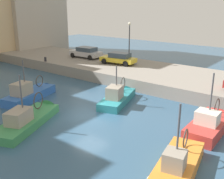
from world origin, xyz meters
TOP-DOWN VIEW (x-y plane):
  - water_surface at (0.00, 0.00)m, footprint 80.00×80.00m
  - quay_wall at (11.50, 0.00)m, footprint 9.00×56.00m
  - fishing_boat_teal at (3.95, 0.11)m, footprint 6.15×3.34m
  - fishing_boat_orange at (-2.37, -8.44)m, footprint 5.84×2.67m
  - fishing_boat_blue at (-0.19, 6.73)m, footprint 6.35×3.21m
  - fishing_boat_red at (3.27, -8.10)m, footprint 5.83×2.19m
  - fishing_boat_green at (-3.58, 2.38)m, footprint 7.02×4.28m
  - parked_car_yellow at (11.77, 5.92)m, footprint 2.33×4.43m
  - parked_car_silver at (12.17, 11.61)m, footprint 2.25×4.44m
  - mooring_bollard_mid at (7.35, 14.00)m, footprint 0.28×0.28m
  - quay_streetlamp at (13.00, 5.27)m, footprint 0.36×0.36m

SIDE VIEW (x-z plane):
  - water_surface at x=0.00m, z-range 0.00..0.00m
  - fishing_boat_orange at x=-2.37m, z-range -2.25..2.46m
  - fishing_boat_red at x=3.27m, z-range -2.35..2.59m
  - fishing_boat_green at x=-3.58m, z-range -2.18..2.45m
  - fishing_boat_teal at x=3.95m, z-range -1.89..2.20m
  - fishing_boat_blue at x=-0.19m, z-range -2.05..2.38m
  - quay_wall at x=11.50m, z-range 0.00..1.20m
  - mooring_bollard_mid at x=7.35m, z-range 1.20..1.75m
  - parked_car_yellow at x=11.77m, z-range 1.22..2.58m
  - parked_car_silver at x=12.17m, z-range 1.22..2.65m
  - quay_streetlamp at x=13.00m, z-range 2.04..6.87m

